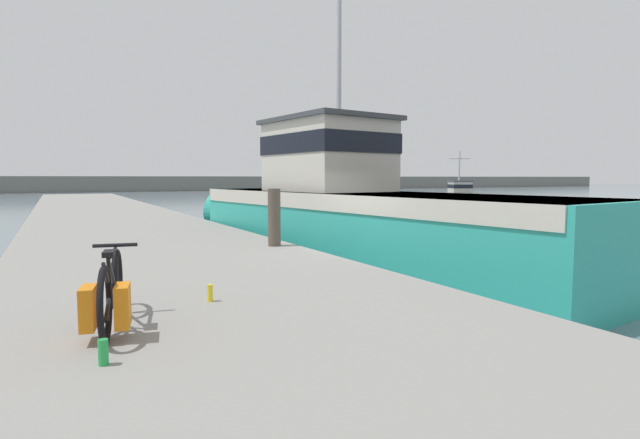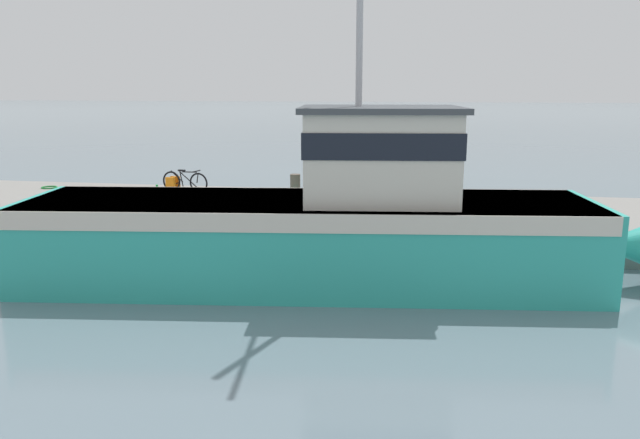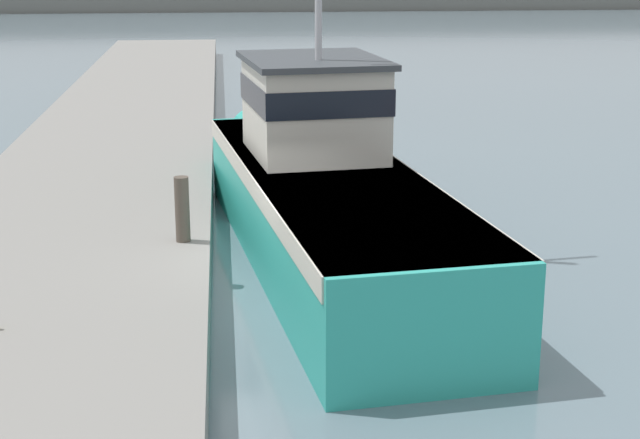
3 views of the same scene
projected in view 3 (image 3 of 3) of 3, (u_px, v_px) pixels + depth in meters
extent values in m
plane|color=slate|center=(286.00, 296.00, 17.52)|extent=(320.00, 320.00, 0.00)
cube|color=gray|center=(53.00, 282.00, 17.02)|extent=(5.46, 80.00, 0.82)
cube|color=teal|center=(331.00, 218.00, 19.05)|extent=(4.60, 12.63, 1.89)
cone|color=teal|center=(267.00, 145.00, 25.88)|extent=(2.06, 2.43, 1.79)
cube|color=beige|center=(331.00, 180.00, 18.84)|extent=(4.63, 12.40, 0.38)
cube|color=beige|center=(313.00, 109.00, 19.98)|extent=(2.84, 3.39, 1.87)
cube|color=black|center=(313.00, 93.00, 19.89)|extent=(2.89, 3.46, 0.52)
cube|color=#3D4247|center=(313.00, 60.00, 19.71)|extent=(3.06, 3.66, 0.12)
cylinder|color=#51473D|center=(182.00, 209.00, 17.81)|extent=(0.27, 0.27, 1.21)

